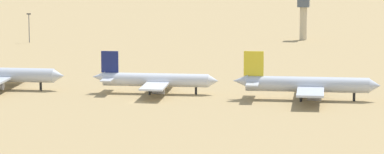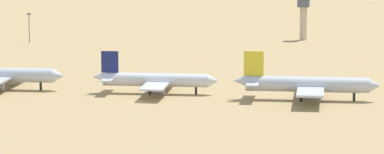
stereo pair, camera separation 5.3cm
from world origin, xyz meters
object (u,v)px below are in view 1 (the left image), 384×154
Objects in this scene: control_tower at (303,14)px; parked_jet_navy_4 at (155,80)px; light_pole_west at (29,25)px; parked_jet_yellow_5 at (306,84)px.

parked_jet_navy_4 is at bearing -101.52° from control_tower.
control_tower is 1.48× the size of light_pole_west.
parked_jet_yellow_5 is 3.44× the size of light_pole_west.
control_tower is (-14.89, 159.45, 6.63)m from parked_jet_yellow_5.
light_pole_west is (-115.81, -32.45, -3.85)m from control_tower.
parked_jet_yellow_5 is 160.28m from control_tower.
control_tower is at bearing 74.75° from parked_jet_navy_4.
parked_jet_navy_4 is 149.54m from light_pole_west.
parked_jet_navy_4 is at bearing 172.19° from parked_jet_yellow_5.
control_tower reaches higher than parked_jet_yellow_5.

